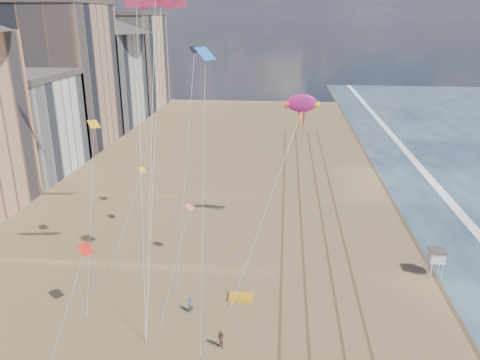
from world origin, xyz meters
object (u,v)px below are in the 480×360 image
(show_kite, at_px, (302,104))
(grounded_kite, at_px, (241,297))
(kite_flyer_b, at_px, (221,340))
(lifeguard_stand, at_px, (437,256))
(kite_flyer_a, at_px, (191,305))

(show_kite, bearing_deg, grounded_kite, -111.27)
(show_kite, distance_m, kite_flyer_b, 27.30)
(grounded_kite, bearing_deg, show_kite, 68.78)
(lifeguard_stand, xyz_separation_m, kite_flyer_b, (-20.72, -13.40, -1.50))
(grounded_kite, distance_m, kite_flyer_a, 5.13)
(grounded_kite, bearing_deg, lifeguard_stand, 17.27)
(show_kite, distance_m, kite_flyer_a, 25.01)
(kite_flyer_a, distance_m, kite_flyer_b, 5.70)
(kite_flyer_a, bearing_deg, kite_flyer_b, -91.90)
(kite_flyer_b, bearing_deg, show_kite, 115.01)
(lifeguard_stand, relative_size, kite_flyer_a, 1.91)
(lifeguard_stand, bearing_deg, show_kite, 150.61)
(lifeguard_stand, distance_m, show_kite, 21.62)
(lifeguard_stand, distance_m, grounded_kite, 20.81)
(lifeguard_stand, height_order, kite_flyer_a, lifeguard_stand)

